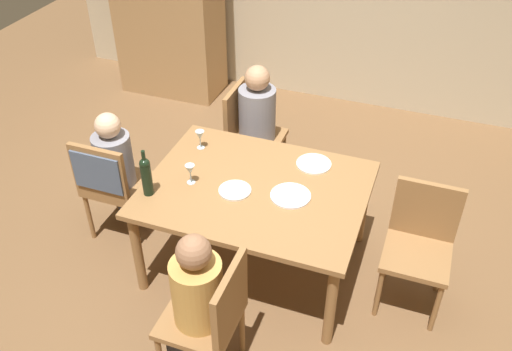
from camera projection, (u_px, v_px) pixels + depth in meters
ground_plane at (256, 262)px, 4.28m from camera, size 10.00×10.00×0.00m
dining_table at (256, 196)px, 3.88m from camera, size 1.52×1.18×0.74m
chair_left_end at (107, 179)px, 4.14m from camera, size 0.44×0.46×0.92m
chair_near at (213, 315)px, 3.21m from camera, size 0.44×0.44×0.92m
chair_far_left at (248, 130)px, 4.80m from camera, size 0.44×0.44×0.92m
chair_right_end at (420, 239)px, 3.71m from camera, size 0.44×0.44×0.92m
person_woman_host at (117, 164)px, 4.23m from camera, size 0.29×0.33×1.09m
person_man_bearded at (194, 297)px, 3.17m from camera, size 0.34×0.30×1.11m
person_man_guest at (260, 119)px, 4.69m from camera, size 0.36×0.31×1.15m
wine_bottle_tall_green at (146, 175)px, 3.69m from camera, size 0.07×0.07×0.35m
wine_glass_near_left at (200, 136)px, 4.16m from camera, size 0.07×0.07×0.15m
wine_glass_centre at (190, 170)px, 3.81m from camera, size 0.07×0.07×0.15m
dinner_plate_host at (235, 190)px, 3.79m from camera, size 0.23×0.23×0.01m
dinner_plate_guest_left at (291, 196)px, 3.75m from camera, size 0.28×0.28×0.01m
dinner_plate_guest_right at (314, 164)px, 4.04m from camera, size 0.26×0.26×0.01m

